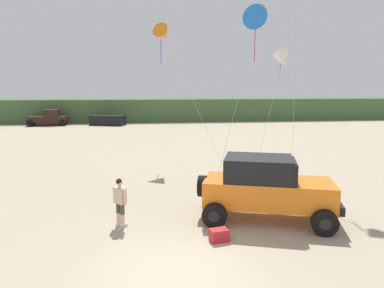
{
  "coord_description": "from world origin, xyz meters",
  "views": [
    {
      "loc": [
        -0.67,
        -8.34,
        4.64
      ],
      "look_at": [
        0.93,
        4.12,
        2.62
      ],
      "focal_mm": 32.84,
      "sensor_mm": 36.0,
      "label": 1
    }
  ],
  "objects_px": {
    "cooler_box": "(219,235)",
    "distant_sedan": "(108,120)",
    "kite_white_parafoil": "(283,59)",
    "kite_red_delta": "(258,21)",
    "kite_yellow_diamond": "(163,34)",
    "jeep": "(266,187)",
    "distant_pickup": "(49,118)",
    "person_watching": "(120,200)"
  },
  "relations": [
    {
      "from": "kite_yellow_diamond",
      "to": "kite_white_parafoil",
      "type": "height_order",
      "value": "kite_yellow_diamond"
    },
    {
      "from": "person_watching",
      "to": "kite_red_delta",
      "type": "bearing_deg",
      "value": 39.5
    },
    {
      "from": "distant_sedan",
      "to": "kite_yellow_diamond",
      "type": "relative_size",
      "value": 0.49
    },
    {
      "from": "cooler_box",
      "to": "distant_sedan",
      "type": "xyz_separation_m",
      "value": [
        -6.96,
        34.61,
        0.41
      ]
    },
    {
      "from": "distant_pickup",
      "to": "kite_white_parafoil",
      "type": "bearing_deg",
      "value": -50.07
    },
    {
      "from": "cooler_box",
      "to": "distant_pickup",
      "type": "height_order",
      "value": "distant_pickup"
    },
    {
      "from": "kite_white_parafoil",
      "to": "kite_yellow_diamond",
      "type": "bearing_deg",
      "value": 170.39
    },
    {
      "from": "kite_red_delta",
      "to": "kite_white_parafoil",
      "type": "distance_m",
      "value": 5.41
    },
    {
      "from": "cooler_box",
      "to": "person_watching",
      "type": "bearing_deg",
      "value": 140.72
    },
    {
      "from": "kite_red_delta",
      "to": "cooler_box",
      "type": "bearing_deg",
      "value": -115.35
    },
    {
      "from": "cooler_box",
      "to": "kite_red_delta",
      "type": "height_order",
      "value": "kite_red_delta"
    },
    {
      "from": "person_watching",
      "to": "kite_yellow_diamond",
      "type": "xyz_separation_m",
      "value": [
        2.04,
        10.66,
        6.91
      ]
    },
    {
      "from": "person_watching",
      "to": "cooler_box",
      "type": "distance_m",
      "value": 3.52
    },
    {
      "from": "jeep",
      "to": "person_watching",
      "type": "distance_m",
      "value": 5.05
    },
    {
      "from": "person_watching",
      "to": "cooler_box",
      "type": "height_order",
      "value": "person_watching"
    },
    {
      "from": "kite_red_delta",
      "to": "kite_yellow_diamond",
      "type": "height_order",
      "value": "kite_yellow_diamond"
    },
    {
      "from": "person_watching",
      "to": "kite_red_delta",
      "type": "height_order",
      "value": "kite_red_delta"
    },
    {
      "from": "jeep",
      "to": "kite_yellow_diamond",
      "type": "bearing_deg",
      "value": 105.69
    },
    {
      "from": "jeep",
      "to": "distant_pickup",
      "type": "distance_m",
      "value": 37.4
    },
    {
      "from": "cooler_box",
      "to": "kite_white_parafoil",
      "type": "distance_m",
      "value": 14.01
    },
    {
      "from": "distant_pickup",
      "to": "kite_red_delta",
      "type": "bearing_deg",
      "value": -58.75
    },
    {
      "from": "person_watching",
      "to": "distant_pickup",
      "type": "bearing_deg",
      "value": 108.22
    },
    {
      "from": "cooler_box",
      "to": "kite_red_delta",
      "type": "distance_m",
      "value": 10.58
    },
    {
      "from": "jeep",
      "to": "cooler_box",
      "type": "distance_m",
      "value": 2.69
    },
    {
      "from": "cooler_box",
      "to": "kite_white_parafoil",
      "type": "bearing_deg",
      "value": 48.44
    },
    {
      "from": "person_watching",
      "to": "distant_pickup",
      "type": "relative_size",
      "value": 0.35
    },
    {
      "from": "distant_pickup",
      "to": "kite_white_parafoil",
      "type": "height_order",
      "value": "kite_white_parafoil"
    },
    {
      "from": "kite_yellow_diamond",
      "to": "jeep",
      "type": "bearing_deg",
      "value": -74.31
    },
    {
      "from": "jeep",
      "to": "distant_pickup",
      "type": "relative_size",
      "value": 1.06
    },
    {
      "from": "kite_yellow_diamond",
      "to": "kite_white_parafoil",
      "type": "relative_size",
      "value": 1.23
    },
    {
      "from": "distant_sedan",
      "to": "kite_white_parafoil",
      "type": "distance_m",
      "value": 27.6
    },
    {
      "from": "kite_red_delta",
      "to": "kite_yellow_diamond",
      "type": "xyz_separation_m",
      "value": [
        -4.2,
        5.51,
        0.11
      ]
    },
    {
      "from": "distant_sedan",
      "to": "kite_red_delta",
      "type": "height_order",
      "value": "kite_red_delta"
    },
    {
      "from": "jeep",
      "to": "distant_sedan",
      "type": "distance_m",
      "value": 34.27
    },
    {
      "from": "distant_sedan",
      "to": "kite_yellow_diamond",
      "type": "bearing_deg",
      "value": -56.44
    },
    {
      "from": "distant_pickup",
      "to": "kite_yellow_diamond",
      "type": "relative_size",
      "value": 0.55
    },
    {
      "from": "distant_sedan",
      "to": "kite_red_delta",
      "type": "distance_m",
      "value": 30.53
    },
    {
      "from": "distant_sedan",
      "to": "kite_yellow_diamond",
      "type": "distance_m",
      "value": 24.27
    },
    {
      "from": "distant_sedan",
      "to": "kite_white_parafoil",
      "type": "relative_size",
      "value": 0.6
    },
    {
      "from": "person_watching",
      "to": "kite_red_delta",
      "type": "xyz_separation_m",
      "value": [
        6.24,
        5.14,
        6.8
      ]
    },
    {
      "from": "kite_white_parafoil",
      "to": "kite_red_delta",
      "type": "bearing_deg",
      "value": -124.7
    },
    {
      "from": "person_watching",
      "to": "kite_yellow_diamond",
      "type": "relative_size",
      "value": 0.19
    }
  ]
}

